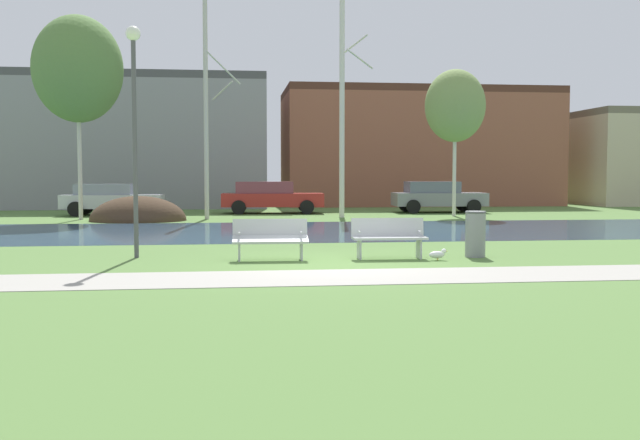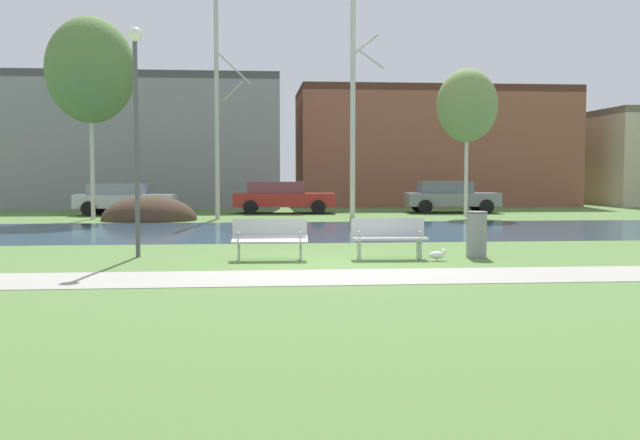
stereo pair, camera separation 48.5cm
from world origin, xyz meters
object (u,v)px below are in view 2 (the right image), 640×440
object	(u,v)px
bench_left	(270,238)
bench_right	(389,237)
seagull	(438,255)
parked_hatch_third_grey	(449,196)
trash_bin	(477,234)
streetlamp	(136,103)
parked_sedan_second_red	(282,197)
parked_van_nearest_silver	(124,198)

from	to	relation	value
bench_left	bench_right	xyz separation A→B (m)	(2.57, 0.00, 0.00)
seagull	parked_hatch_third_grey	xyz separation A→B (m)	(5.18, 18.31, 0.64)
bench_right	trash_bin	xyz separation A→B (m)	(1.96, 0.06, 0.05)
seagull	streetlamp	distance (m)	7.31
bench_left	parked_sedan_second_red	xyz separation A→B (m)	(0.93, 18.03, 0.30)
seagull	parked_sedan_second_red	bearing A→B (deg)	98.01
trash_bin	bench_right	bearing A→B (deg)	-178.30
seagull	bench_left	bearing A→B (deg)	172.40
trash_bin	seagull	distance (m)	1.20
streetlamp	parked_van_nearest_silver	size ratio (longest dim) A/B	1.15
bench_right	parked_sedan_second_red	bearing A→B (deg)	95.21
bench_right	parked_hatch_third_grey	bearing A→B (deg)	70.99
bench_left	parked_sedan_second_red	size ratio (longest dim) A/B	0.34
streetlamp	parked_sedan_second_red	bearing A→B (deg)	77.51
trash_bin	bench_left	bearing A→B (deg)	-179.26
seagull	bench_right	bearing A→B (deg)	153.85
trash_bin	seagull	bearing A→B (deg)	-152.05
seagull	trash_bin	bearing A→B (deg)	27.95
parked_van_nearest_silver	bench_right	bearing A→B (deg)	-63.49
bench_left	parked_van_nearest_silver	xyz separation A→B (m)	(-6.06, 17.30, 0.26)
streetlamp	parked_sedan_second_red	distance (m)	17.84
seagull	parked_hatch_third_grey	world-z (taller)	parked_hatch_third_grey
trash_bin	parked_van_nearest_silver	world-z (taller)	parked_van_nearest_silver
bench_right	trash_bin	distance (m)	1.96
bench_right	parked_sedan_second_red	world-z (taller)	parked_sedan_second_red
parked_sedan_second_red	parked_hatch_third_grey	xyz separation A→B (m)	(7.79, -0.20, -0.00)
streetlamp	parked_van_nearest_silver	distance (m)	17.01
bench_right	parked_sedan_second_red	xyz separation A→B (m)	(-1.64, 18.03, 0.30)
bench_right	streetlamp	bearing A→B (deg)	171.68
seagull	parked_hatch_third_grey	bearing A→B (deg)	74.19
bench_left	parked_sedan_second_red	world-z (taller)	parked_sedan_second_red
trash_bin	seagull	size ratio (longest dim) A/B	2.47
trash_bin	streetlamp	world-z (taller)	streetlamp
bench_right	parked_van_nearest_silver	size ratio (longest dim) A/B	0.37
trash_bin	parked_sedan_second_red	xyz separation A→B (m)	(-3.60, 17.97, 0.25)
bench_right	bench_left	bearing A→B (deg)	180.00
bench_right	seagull	size ratio (longest dim) A/B	3.94
bench_left	parked_van_nearest_silver	size ratio (longest dim) A/B	0.37
trash_bin	parked_hatch_third_grey	xyz separation A→B (m)	(4.19, 17.78, 0.24)
parked_van_nearest_silver	parked_sedan_second_red	bearing A→B (deg)	5.96
bench_right	seagull	world-z (taller)	bench_right
bench_left	parked_van_nearest_silver	distance (m)	18.33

